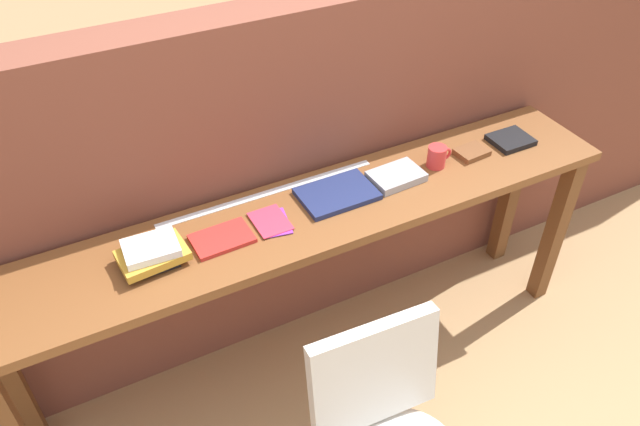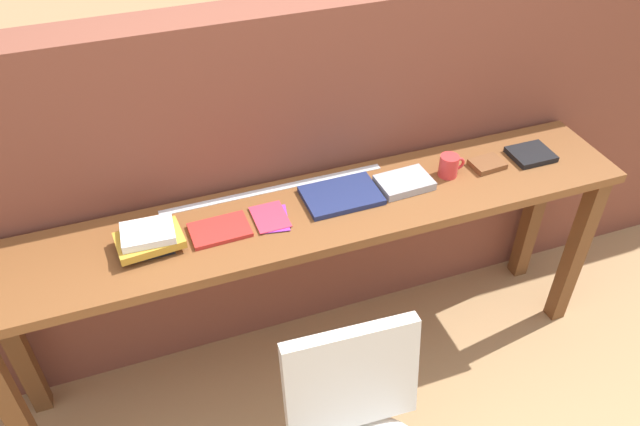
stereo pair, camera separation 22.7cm
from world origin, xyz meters
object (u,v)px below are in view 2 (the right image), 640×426
Objects in this scene: book_open_centre at (341,195)px; book_repair_rightmost at (531,154)px; magazine_cycling at (220,230)px; mug at (449,166)px; book_stack_leftmost at (148,239)px; pamphlet_pile_colourful at (271,217)px; leather_journal_brown at (487,164)px.

book_open_centre is 1.70× the size of book_repair_rightmost.
book_open_centre is at bearing 2.55° from magazine_cycling.
book_stack_leftmost is at bearing -178.67° from mug.
pamphlet_pile_colourful is at bearing 0.90° from magazine_cycling.
book_open_centre reaches higher than magazine_cycling.
book_repair_rightmost is at bearing -1.14° from book_open_centre.
book_repair_rightmost is (1.32, 0.02, 0.00)m from magazine_cycling.
magazine_cycling is at bearing -178.68° from book_repair_rightmost.
book_open_centre is at bearing 178.95° from mug.
magazine_cycling is at bearing 0.12° from book_stack_leftmost.
leather_journal_brown is (0.92, 0.02, 0.01)m from pamphlet_pile_colourful.
book_stack_leftmost is 0.44m from pamphlet_pile_colourful.
book_stack_leftmost is at bearing 176.82° from leather_journal_brown.
leather_journal_brown is at bearing -179.89° from book_repair_rightmost.
book_stack_leftmost reaches higher than leather_journal_brown.
leather_journal_brown is (0.63, -0.01, 0.00)m from book_open_centre.
mug reaches higher than book_repair_rightmost.
leather_journal_brown reaches higher than book_open_centre.
leather_journal_brown is at bearing 0.95° from pamphlet_pile_colourful.
book_stack_leftmost is 2.14× the size of mug.
mug is (0.74, 0.02, 0.04)m from pamphlet_pile_colourful.
pamphlet_pile_colourful is at bearing 176.74° from leather_journal_brown.
leather_journal_brown is (0.18, -0.00, -0.03)m from mug.
book_open_centre reaches higher than pamphlet_pile_colourful.
book_stack_leftmost is 1.57m from book_repair_rightmost.
book_repair_rightmost is at bearing -4.41° from leather_journal_brown.
book_open_centre is (0.29, 0.03, 0.01)m from pamphlet_pile_colourful.
pamphlet_pile_colourful is at bearing 1.20° from book_stack_leftmost.
mug is at bearing -1.36° from book_open_centre.
leather_journal_brown reaches higher than magazine_cycling.
magazine_cycling is 0.94m from mug.
book_stack_leftmost is 1.39× the size of book_repair_rightmost.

